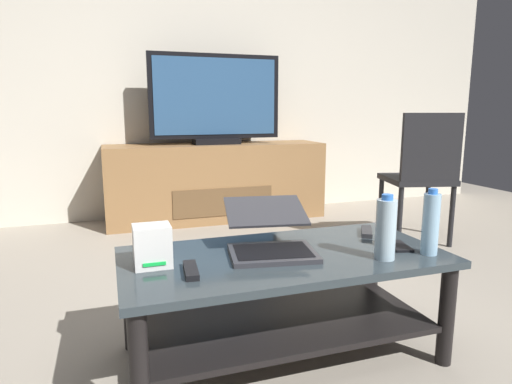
% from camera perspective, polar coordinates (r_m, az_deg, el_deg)
% --- Properties ---
extents(ground_plane, '(7.68, 7.68, 0.00)m').
position_cam_1_polar(ground_plane, '(2.01, 4.80, -18.29)').
color(ground_plane, '#9E9384').
extents(back_wall, '(6.40, 0.12, 2.80)m').
position_cam_1_polar(back_wall, '(4.20, -9.16, 16.34)').
color(back_wall, beige).
rests_on(back_wall, ground).
extents(coffee_table, '(1.23, 0.60, 0.42)m').
position_cam_1_polar(coffee_table, '(1.76, 3.60, -12.01)').
color(coffee_table, '#2D383D').
rests_on(coffee_table, ground).
extents(media_cabinet, '(1.91, 0.50, 0.67)m').
position_cam_1_polar(media_cabinet, '(3.95, -5.13, 1.33)').
color(media_cabinet, olive).
rests_on(media_cabinet, ground).
extents(television, '(1.14, 0.20, 0.76)m').
position_cam_1_polar(television, '(3.88, -5.23, 11.64)').
color(television, black).
rests_on(television, media_cabinet).
extents(dining_chair, '(0.53, 0.53, 0.95)m').
position_cam_1_polar(dining_chair, '(3.38, 20.70, 2.51)').
color(dining_chair, black).
rests_on(dining_chair, ground).
extents(laptop, '(0.38, 0.45, 0.18)m').
position_cam_1_polar(laptop, '(1.73, 1.76, -5.60)').
color(laptop, '#333338').
rests_on(laptop, coffee_table).
extents(router_box, '(0.13, 0.11, 0.15)m').
position_cam_1_polar(router_box, '(1.60, -13.27, -6.81)').
color(router_box, white).
rests_on(router_box, coffee_table).
extents(water_bottle_near, '(0.06, 0.06, 0.25)m').
position_cam_1_polar(water_bottle_near, '(1.80, 21.66, -3.81)').
color(water_bottle_near, '#99C6E5').
rests_on(water_bottle_near, coffee_table).
extents(water_bottle_far, '(0.07, 0.07, 0.24)m').
position_cam_1_polar(water_bottle_far, '(1.69, 16.44, -4.58)').
color(water_bottle_far, silver).
rests_on(water_bottle_far, coffee_table).
extents(cell_phone, '(0.10, 0.15, 0.01)m').
position_cam_1_polar(cell_phone, '(1.87, 17.96, -6.67)').
color(cell_phone, black).
rests_on(cell_phone, coffee_table).
extents(tv_remote, '(0.06, 0.16, 0.02)m').
position_cam_1_polar(tv_remote, '(1.53, -8.42, -9.98)').
color(tv_remote, black).
rests_on(tv_remote, coffee_table).
extents(soundbar_remote, '(0.12, 0.16, 0.02)m').
position_cam_1_polar(soundbar_remote, '(2.03, 14.14, -4.99)').
color(soundbar_remote, '#2D2D30').
rests_on(soundbar_remote, coffee_table).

